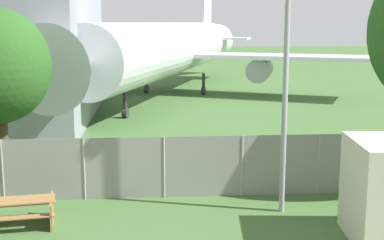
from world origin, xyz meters
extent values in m
cylinder|color=gray|center=(-7.64, 10.61, 1.01)|extent=(0.07, 0.07, 2.02)
cylinder|color=gray|center=(-5.09, 10.61, 1.01)|extent=(0.07, 0.07, 2.02)
cylinder|color=gray|center=(-2.55, 10.61, 1.01)|extent=(0.07, 0.07, 2.02)
cylinder|color=gray|center=(0.00, 10.61, 1.01)|extent=(0.07, 0.07, 2.02)
cylinder|color=gray|center=(2.55, 10.61, 1.01)|extent=(0.07, 0.07, 2.02)
cube|color=gray|center=(0.00, 10.61, 1.01)|extent=(56.00, 0.01, 2.02)
cylinder|color=silver|center=(-1.49, 34.87, 3.64)|extent=(12.90, 30.03, 3.93)
cone|color=silver|center=(-6.66, 18.57, 3.64)|extent=(4.94, 4.94, 3.93)
cone|color=silver|center=(3.83, 51.63, 3.64)|extent=(4.86, 5.76, 3.54)
cube|color=silver|center=(7.33, 33.66, 3.05)|extent=(14.11, 9.70, 0.30)
cylinder|color=#939399|center=(5.49, 34.61, 2.01)|extent=(2.76, 3.91, 1.77)
cube|color=silver|center=(-9.40, 38.96, 3.05)|extent=(14.13, 6.45, 0.30)
cylinder|color=#939399|center=(-7.34, 38.68, 2.01)|extent=(2.76, 3.91, 1.77)
cube|color=silver|center=(2.73, 48.17, 4.03)|extent=(9.20, 5.62, 0.20)
cylinder|color=#2D2D33|center=(-4.46, 25.50, 0.84)|extent=(0.24, 0.24, 1.67)
cylinder|color=#2D2D33|center=(-4.46, 25.50, 0.28)|extent=(0.46, 0.62, 0.56)
cylinder|color=#2D2D33|center=(1.22, 35.60, 0.84)|extent=(0.24, 0.24, 1.67)
cylinder|color=#2D2D33|center=(1.22, 35.60, 0.28)|extent=(0.46, 0.62, 0.56)
cylinder|color=#2D2D33|center=(-3.28, 37.02, 0.84)|extent=(0.24, 0.24, 1.67)
cylinder|color=#2D2D33|center=(-3.28, 37.02, 0.28)|extent=(0.46, 0.62, 0.56)
cube|color=olive|center=(-6.63, 8.46, 0.74)|extent=(2.01, 1.02, 0.04)
cube|color=olive|center=(-6.71, 9.02, 0.44)|extent=(1.94, 0.55, 0.04)
cube|color=olive|center=(-6.55, 7.91, 0.44)|extent=(1.94, 0.55, 0.04)
cube|color=olive|center=(-5.78, 8.58, 0.37)|extent=(0.26, 1.39, 0.74)
cylinder|color=#4C3823|center=(-8.29, 13.14, 1.27)|extent=(0.44, 0.44, 2.53)
cylinder|color=#99999E|center=(0.95, 9.05, 3.59)|extent=(0.16, 0.16, 7.18)
camera|label=1|loc=(-2.94, -6.07, 5.61)|focal=50.00mm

